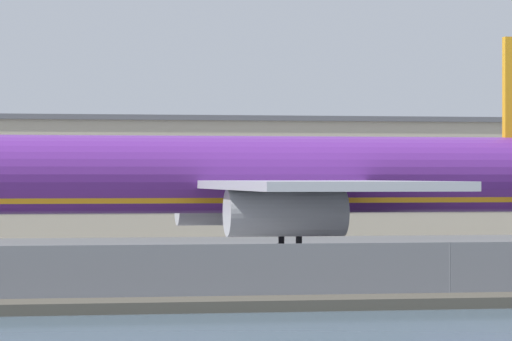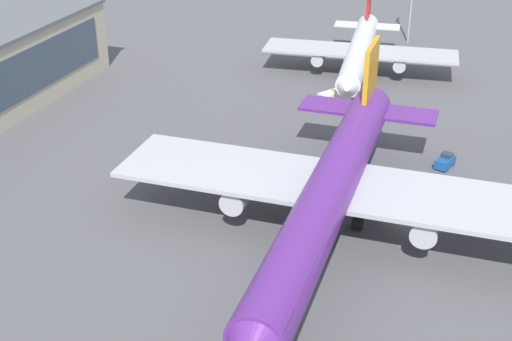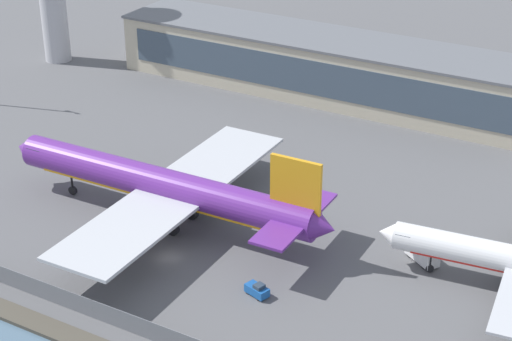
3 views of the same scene
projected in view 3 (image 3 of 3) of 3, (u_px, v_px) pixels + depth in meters
The scene contains 7 objects.
ground_plane at pixel (169, 257), 117.16m from camera, with size 500.00×500.00×0.00m, color #565659.
shoreline_seawall at pixel (69, 336), 101.15m from camera, with size 320.00×3.00×0.50m.
perimeter_fence at pixel (93, 309), 104.15m from camera, with size 280.00×0.10×2.69m.
cargo_jet_purple at pixel (167, 187), 123.25m from camera, with size 54.69×47.02×15.13m.
baggage_tug at pixel (257, 290), 108.70m from camera, with size 3.53×2.46×1.80m.
ops_van at pixel (423, 254), 115.58m from camera, with size 5.50×4.61×2.48m.
terminal_building at pixel (325, 66), 169.28m from camera, with size 87.31×16.88×11.79m.
Camera 3 is at (59.91, -80.27, 63.07)m, focal length 60.00 mm.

